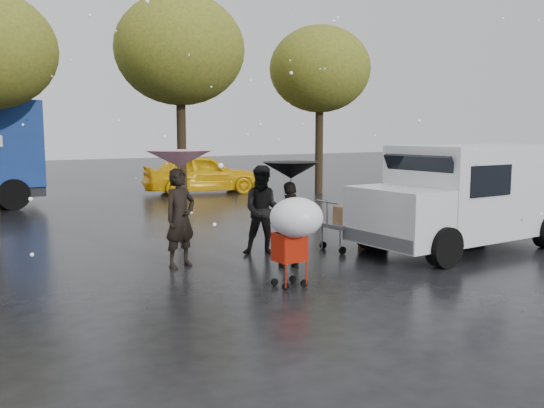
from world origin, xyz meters
TOP-DOWN VIEW (x-y plane):
  - ground at (0.00, 0.00)m, footprint 90.00×90.00m
  - person_pink at (-1.52, 1.22)m, footprint 0.76×0.60m
  - person_middle at (0.33, 1.25)m, footprint 1.11×1.03m
  - person_black at (0.15, 0.06)m, footprint 0.99×0.59m
  - umbrella_pink at (-1.52, 1.22)m, footprint 1.21×1.21m
  - umbrella_black at (0.15, 0.06)m, footprint 1.05×1.05m
  - vendor_cart at (2.38, 0.73)m, footprint 1.52×0.80m
  - shopping_cart at (-0.62, -1.17)m, footprint 0.84×0.84m
  - white_van at (4.31, -0.54)m, footprint 4.91×2.18m
  - box_ground_near at (2.78, 0.72)m, footprint 0.58×0.51m
  - box_ground_far at (3.25, 1.28)m, footprint 0.44×0.37m
  - yellow_taxi at (4.57, 12.69)m, footprint 5.01×2.93m
  - tree_row at (-0.47, 10.00)m, footprint 21.60×4.40m

SIDE VIEW (x-z plane):
  - ground at x=0.00m, z-range 0.00..0.00m
  - box_ground_far at x=3.25m, z-range 0.00..0.31m
  - box_ground_near at x=2.78m, z-range 0.00..0.45m
  - vendor_cart at x=2.38m, z-range 0.09..1.36m
  - person_black at x=0.15m, z-range 0.00..1.59m
  - yellow_taxi at x=4.57m, z-range 0.00..1.60m
  - person_middle at x=0.33m, z-range 0.00..1.81m
  - person_pink at x=-1.52m, z-range 0.00..1.82m
  - shopping_cart at x=-0.62m, z-range 0.33..1.80m
  - white_van at x=4.31m, z-range 0.06..2.26m
  - umbrella_black at x=0.15m, z-range 0.82..2.76m
  - umbrella_pink at x=-1.52m, z-range 0.92..3.07m
  - tree_row at x=-0.47m, z-range 1.46..8.58m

